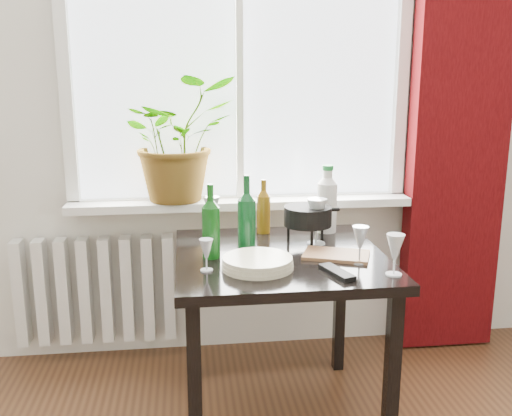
{
  "coord_description": "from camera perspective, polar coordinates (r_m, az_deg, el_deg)",
  "views": [
    {
      "loc": [
        -0.28,
        -0.66,
        1.45
      ],
      "look_at": [
        0.0,
        1.55,
        0.94
      ],
      "focal_mm": 40.0,
      "sensor_mm": 36.0,
      "label": 1
    }
  ],
  "objects": [
    {
      "name": "window",
      "position": [
        2.89,
        -1.73,
        16.0
      ],
      "size": [
        1.72,
        0.08,
        1.62
      ],
      "color": "white",
      "rests_on": "ground"
    },
    {
      "name": "windowsill",
      "position": [
        2.89,
        -1.5,
        0.54
      ],
      "size": [
        1.72,
        0.2,
        0.04
      ],
      "color": "white",
      "rests_on": "ground"
    },
    {
      "name": "curtain",
      "position": [
        3.11,
        19.79,
        9.44
      ],
      "size": [
        0.5,
        0.12,
        2.56
      ],
      "color": "#340406",
      "rests_on": "ground"
    },
    {
      "name": "radiator",
      "position": [
        3.07,
        -15.7,
        -7.87
      ],
      "size": [
        0.8,
        0.1,
        0.55
      ],
      "color": "silver",
      "rests_on": "ground"
    },
    {
      "name": "table",
      "position": [
        2.38,
        2.38,
        -6.7
      ],
      "size": [
        0.85,
        0.85,
        0.74
      ],
      "color": "black",
      "rests_on": "ground"
    },
    {
      "name": "potted_plant",
      "position": [
        2.84,
        -7.83,
        6.87
      ],
      "size": [
        0.69,
        0.65,
        0.61
      ],
      "primitive_type": "imported",
      "rotation": [
        0.0,
        0.0,
        0.39
      ],
      "color": "#217B20",
      "rests_on": "windowsill"
    },
    {
      "name": "wine_bottle_left",
      "position": [
        2.27,
        -4.54,
        -1.29
      ],
      "size": [
        0.08,
        0.08,
        0.3
      ],
      "primitive_type": null,
      "rotation": [
        0.0,
        0.0,
        -0.2
      ],
      "color": "#0D4510",
      "rests_on": "table"
    },
    {
      "name": "wine_bottle_right",
      "position": [
        2.35,
        -0.93,
        -0.48
      ],
      "size": [
        0.09,
        0.09,
        0.32
      ],
      "primitive_type": null,
      "rotation": [
        0.0,
        0.0,
        0.22
      ],
      "color": "#0B3D19",
      "rests_on": "table"
    },
    {
      "name": "bottle_amber",
      "position": [
        2.63,
        0.76,
        0.21
      ],
      "size": [
        0.06,
        0.06,
        0.25
      ],
      "primitive_type": null,
      "rotation": [
        0.0,
        0.0,
        -0.04
      ],
      "color": "brown",
      "rests_on": "table"
    },
    {
      "name": "cleaning_bottle",
      "position": [
        2.66,
        7.12,
        1.02
      ],
      "size": [
        0.09,
        0.09,
        0.32
      ],
      "primitive_type": null,
      "rotation": [
        0.0,
        0.0,
        0.0
      ],
      "color": "silver",
      "rests_on": "table"
    },
    {
      "name": "wineglass_front_right",
      "position": [
        2.25,
        10.36,
        -3.62
      ],
      "size": [
        0.08,
        0.08,
        0.15
      ],
      "primitive_type": null,
      "rotation": [
        0.0,
        0.0,
        0.35
      ],
      "color": "#B3B9C1",
      "rests_on": "table"
    },
    {
      "name": "wineglass_far_right",
      "position": [
        2.14,
        13.71,
        -4.52
      ],
      "size": [
        0.08,
        0.08,
        0.16
      ],
      "primitive_type": null,
      "rotation": [
        0.0,
        0.0,
        0.28
      ],
      "color": "silver",
      "rests_on": "table"
    },
    {
      "name": "wineglass_back_center",
      "position": [
        2.47,
        6.07,
        -1.27
      ],
      "size": [
        0.1,
        0.1,
        0.21
      ],
      "primitive_type": null,
      "rotation": [
        0.0,
        0.0,
        0.19
      ],
      "color": "silver",
      "rests_on": "table"
    },
    {
      "name": "wineglass_back_left",
      "position": [
        2.62,
        -4.45,
        -0.69
      ],
      "size": [
        0.09,
        0.09,
        0.18
      ],
      "primitive_type": null,
      "rotation": [
        0.0,
        0.0,
        -0.27
      ],
      "color": "#B0B9BE",
      "rests_on": "table"
    },
    {
      "name": "wineglass_front_left",
      "position": [
        2.14,
        -4.98,
        -4.7
      ],
      "size": [
        0.06,
        0.06,
        0.13
      ],
      "primitive_type": null,
      "rotation": [
        0.0,
        0.0,
        0.24
      ],
      "color": "#B7BBC5",
      "rests_on": "table"
    },
    {
      "name": "plate_stack",
      "position": [
        2.17,
        0.15,
        -5.5
      ],
      "size": [
        0.35,
        0.35,
        0.04
      ],
      "primitive_type": "cylinder",
      "rotation": [
        0.0,
        0.0,
        -0.32
      ],
      "color": "beige",
      "rests_on": "table"
    },
    {
      "name": "fondue_pot",
      "position": [
        2.49,
        5.18,
        -1.66
      ],
      "size": [
        0.27,
        0.24,
        0.16
      ],
      "primitive_type": null,
      "rotation": [
        0.0,
        0.0,
        0.16
      ],
      "color": "black",
      "rests_on": "table"
    },
    {
      "name": "tv_remote",
      "position": [
        2.13,
        8.09,
        -6.39
      ],
      "size": [
        0.1,
        0.18,
        0.02
      ],
      "primitive_type": "cube",
      "rotation": [
        0.0,
        0.0,
        0.32
      ],
      "color": "black",
      "rests_on": "table"
    },
    {
      "name": "cutting_board",
      "position": [
        2.33,
        8.04,
        -4.67
      ],
      "size": [
        0.3,
        0.25,
        0.01
      ],
      "primitive_type": "cube",
      "rotation": [
        0.0,
        0.0,
        -0.37
      ],
      "color": "#936542",
      "rests_on": "table"
    }
  ]
}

